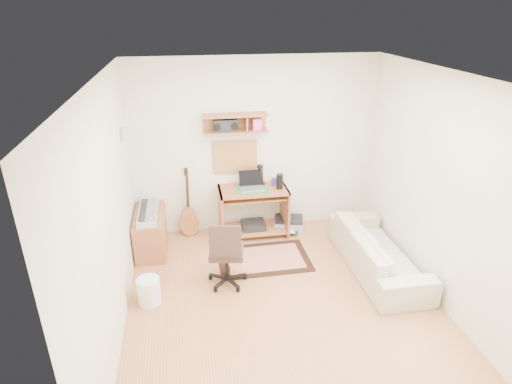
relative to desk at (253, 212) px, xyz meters
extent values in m
cube|color=#BC7A4E|center=(0.07, -1.73, -0.38)|extent=(3.60, 4.00, 0.01)
cube|color=white|center=(0.07, -1.73, 2.23)|extent=(3.60, 4.00, 0.01)
cube|color=silver|center=(0.07, 0.28, 0.93)|extent=(3.60, 0.01, 2.60)
cube|color=silver|center=(-1.73, -1.73, 0.93)|extent=(0.01, 4.00, 2.60)
cube|color=silver|center=(1.88, -1.73, 0.93)|extent=(0.01, 4.00, 2.60)
cube|color=#A25B39|center=(-0.23, 0.15, 1.32)|extent=(0.90, 0.25, 0.26)
cube|color=#A67E53|center=(-0.23, 0.25, 0.79)|extent=(0.64, 0.03, 0.49)
cube|color=#4C8CBF|center=(-1.71, -0.23, 1.34)|extent=(0.02, 0.20, 0.15)
cylinder|color=black|center=(0.38, -0.05, 0.49)|extent=(0.10, 0.10, 0.22)
cylinder|color=#303A92|center=(0.32, 0.10, 0.43)|extent=(0.08, 0.08, 0.11)
cube|color=black|center=(-0.37, 0.15, 1.30)|extent=(0.33, 0.15, 0.17)
cube|color=beige|center=(0.02, -0.72, -0.37)|extent=(1.25, 0.84, 0.02)
cube|color=#A25B39|center=(-1.51, -0.18, -0.10)|extent=(0.40, 0.90, 0.55)
cube|color=#B2B5BA|center=(-1.51, -0.18, 0.21)|extent=(0.26, 0.82, 0.07)
cylinder|color=white|center=(-1.47, -1.40, -0.21)|extent=(0.33, 0.33, 0.32)
cube|color=#A5A8AA|center=(0.57, 0.08, -0.29)|extent=(0.52, 0.44, 0.17)
imported|color=#BDB696|center=(1.45, -1.19, -0.01)|extent=(0.54, 1.84, 0.72)
camera|label=1|loc=(-0.93, -5.62, 2.85)|focal=29.89mm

